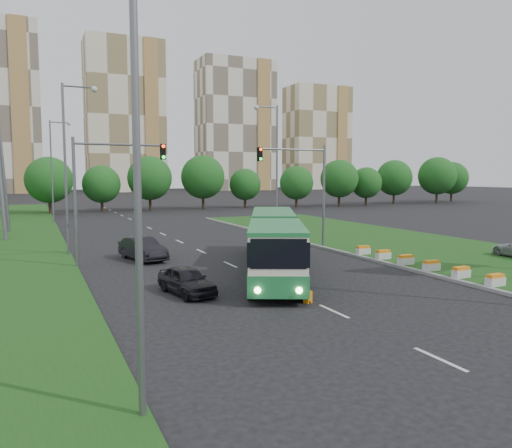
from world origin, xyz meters
name	(u,v)px	position (x,y,z in m)	size (l,w,h in m)	color
ground	(320,278)	(0.00, 0.00, 0.00)	(360.00, 360.00, 0.00)	black
grass_median	(406,245)	(13.00, 8.00, 0.07)	(14.00, 60.00, 0.15)	#194A15
median_kerb	(333,250)	(6.05, 8.00, 0.09)	(0.30, 60.00, 0.18)	gray
lane_markings	(174,239)	(-3.00, 20.00, 0.00)	(0.20, 100.00, 0.01)	beige
flower_planters	(431,265)	(6.70, -1.40, 0.45)	(1.10, 13.70, 0.60)	silver
traffic_mast_median	(306,179)	(4.78, 10.00, 5.35)	(5.76, 0.32, 8.00)	slate
traffic_mast_left	(102,181)	(-10.38, 9.00, 5.35)	(5.76, 0.32, 8.00)	slate
street_lamps	(209,171)	(-3.00, 10.00, 6.00)	(36.00, 60.00, 12.00)	slate
tree_line	(196,182)	(10.00, 55.00, 4.50)	(120.00, 8.00, 9.00)	#134A18
apartment_tower_ceast	(125,117)	(15.00, 150.00, 25.00)	(25.00, 15.00, 50.00)	beige
apartment_tower_east	(235,126)	(55.00, 150.00, 23.50)	(27.00, 15.00, 47.00)	beige
midrise_east	(317,139)	(90.00, 150.00, 20.00)	(24.00, 14.00, 40.00)	beige
articulated_bus	(269,242)	(-1.61, 3.24, 1.74)	(2.69, 17.25, 2.84)	silver
car_left_near	(187,280)	(-7.78, -0.53, 0.67)	(1.58, 3.94, 1.34)	black
car_left_far	(143,249)	(-7.75, 10.00, 0.76)	(1.61, 4.61, 1.52)	black
pedestrian	(288,282)	(-3.79, -3.42, 0.79)	(0.58, 0.38, 1.58)	gray
shopping_trolley	(308,297)	(-3.32, -4.39, 0.27)	(0.32, 0.34, 0.55)	orange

